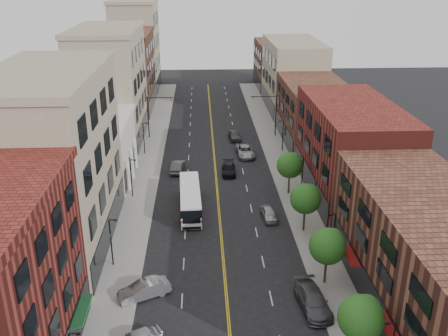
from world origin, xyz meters
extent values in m
plane|color=black|center=(0.00, 0.00, 0.00)|extent=(220.00, 220.00, 0.00)
cube|color=gray|center=(-10.00, 35.00, 0.07)|extent=(4.00, 110.00, 0.15)
cube|color=gray|center=(10.00, 35.00, 0.07)|extent=(4.00, 110.00, 0.15)
cube|color=gray|center=(-17.00, 13.00, 9.00)|extent=(10.00, 22.00, 18.00)
cube|color=silver|center=(-17.00, 31.00, 4.00)|extent=(10.00, 14.00, 8.00)
cube|color=gray|center=(-17.00, 48.00, 9.00)|extent=(10.00, 20.00, 18.00)
cube|color=#592E23|center=(-17.00, 68.00, 7.50)|extent=(10.00, 20.00, 15.00)
cube|color=gray|center=(-17.00, 86.00, 10.00)|extent=(10.00, 16.00, 20.00)
cube|color=#592E23|center=(17.00, 0.00, 5.00)|extent=(10.00, 26.00, 10.00)
cube|color=maroon|center=(17.00, 24.00, 6.00)|extent=(10.00, 22.00, 12.00)
cube|color=#592E23|center=(17.00, 45.00, 5.00)|extent=(10.00, 20.00, 10.00)
cube|color=gray|center=(17.00, 66.00, 7.00)|extent=(10.00, 22.00, 14.00)
cube|color=#592E23|center=(17.00, 86.00, 5.50)|extent=(10.00, 18.00, 11.00)
sphere|color=#20611B|center=(9.30, -6.00, 4.04)|extent=(3.40, 3.40, 3.40)
sphere|color=#20611B|center=(9.80, -5.60, 4.55)|extent=(2.04, 2.04, 2.04)
cylinder|color=black|center=(9.30, 4.00, 1.40)|extent=(0.22, 0.22, 2.50)
sphere|color=#20611B|center=(9.30, 4.00, 4.04)|extent=(3.40, 3.40, 3.40)
sphere|color=#20611B|center=(9.80, 4.40, 4.55)|extent=(2.04, 2.04, 2.04)
cylinder|color=black|center=(9.30, 14.00, 1.40)|extent=(0.22, 0.22, 2.50)
sphere|color=#20611B|center=(9.30, 14.00, 4.04)|extent=(3.40, 3.40, 3.40)
sphere|color=#20611B|center=(9.80, 14.40, 4.55)|extent=(2.04, 2.04, 2.04)
cylinder|color=black|center=(9.30, 24.00, 1.40)|extent=(0.22, 0.22, 2.50)
sphere|color=#20611B|center=(9.30, 24.00, 4.04)|extent=(3.40, 3.40, 3.40)
sphere|color=#20611B|center=(9.80, 24.40, 4.55)|extent=(2.04, 2.04, 2.04)
cylinder|color=black|center=(-10.65, -8.00, 5.15)|extent=(0.70, 0.10, 0.10)
cube|color=black|center=(-10.40, -8.00, 5.10)|extent=(0.28, 0.14, 0.14)
cylinder|color=black|center=(-11.00, 8.00, 2.65)|extent=(0.14, 0.14, 5.00)
cylinder|color=black|center=(-10.65, 8.00, 5.15)|extent=(0.70, 0.10, 0.10)
cube|color=black|center=(-10.40, 8.00, 5.10)|extent=(0.28, 0.14, 0.14)
cube|color=#19592D|center=(-11.00, 8.00, 3.55)|extent=(0.04, 0.55, 0.35)
cylinder|color=black|center=(-11.00, 24.00, 2.65)|extent=(0.14, 0.14, 5.00)
cylinder|color=black|center=(-10.65, 24.00, 5.15)|extent=(0.70, 0.10, 0.10)
cube|color=black|center=(-10.40, 24.00, 5.10)|extent=(0.28, 0.14, 0.14)
cube|color=#19592D|center=(-11.00, 24.00, 3.55)|extent=(0.04, 0.55, 0.35)
cylinder|color=black|center=(-11.00, 40.00, 2.65)|extent=(0.14, 0.14, 5.00)
cylinder|color=black|center=(-10.65, 40.00, 5.15)|extent=(0.70, 0.10, 0.10)
cube|color=black|center=(-10.40, 40.00, 5.10)|extent=(0.28, 0.14, 0.14)
cube|color=#19592D|center=(-11.00, 40.00, 3.55)|extent=(0.04, 0.55, 0.35)
cylinder|color=black|center=(10.65, -8.00, 5.15)|extent=(0.70, 0.10, 0.10)
cube|color=black|center=(10.40, -8.00, 5.10)|extent=(0.28, 0.14, 0.14)
cylinder|color=black|center=(11.00, 8.00, 2.65)|extent=(0.14, 0.14, 5.00)
cylinder|color=black|center=(10.65, 8.00, 5.15)|extent=(0.70, 0.10, 0.10)
cube|color=black|center=(10.40, 8.00, 5.10)|extent=(0.28, 0.14, 0.14)
cube|color=#19592D|center=(11.00, 8.00, 3.55)|extent=(0.04, 0.55, 0.35)
cylinder|color=black|center=(11.00, 24.00, 2.65)|extent=(0.14, 0.14, 5.00)
cylinder|color=black|center=(10.65, 24.00, 5.15)|extent=(0.70, 0.10, 0.10)
cube|color=black|center=(10.40, 24.00, 5.10)|extent=(0.28, 0.14, 0.14)
cube|color=#19592D|center=(11.00, 24.00, 3.55)|extent=(0.04, 0.55, 0.35)
cylinder|color=black|center=(11.00, 40.00, 2.65)|extent=(0.14, 0.14, 5.00)
cylinder|color=black|center=(10.65, 40.00, 5.15)|extent=(0.70, 0.10, 0.10)
cube|color=black|center=(10.40, 40.00, 5.10)|extent=(0.28, 0.14, 0.14)
cube|color=#19592D|center=(11.00, 40.00, 3.55)|extent=(0.04, 0.55, 0.35)
cylinder|color=black|center=(-11.00, 48.00, 3.75)|extent=(0.18, 0.18, 7.20)
cylinder|color=black|center=(-8.80, 48.00, 7.15)|extent=(4.40, 0.12, 0.12)
imported|color=black|center=(-7.00, 48.00, 6.75)|extent=(0.15, 0.18, 0.90)
cylinder|color=black|center=(11.00, 48.00, 3.75)|extent=(0.18, 0.18, 7.20)
cylinder|color=black|center=(8.80, 48.00, 7.15)|extent=(4.40, 0.12, 0.12)
imported|color=black|center=(7.00, 48.00, 6.75)|extent=(0.15, 0.18, 0.90)
cube|color=silver|center=(-3.48, 20.03, 1.49)|extent=(2.79, 10.94, 2.62)
cube|color=black|center=(-3.48, 20.03, 2.12)|extent=(2.82, 10.97, 0.95)
cube|color=red|center=(-3.48, 20.03, 1.22)|extent=(2.82, 10.97, 0.20)
cube|color=black|center=(-3.26, 14.59, 1.72)|extent=(1.99, 0.14, 1.45)
cylinder|color=black|center=(-4.53, 16.36, 0.43)|extent=(0.29, 0.88, 0.87)
cylinder|color=black|center=(-2.14, 16.46, 0.43)|extent=(0.29, 0.88, 0.87)
cylinder|color=black|center=(-4.82, 23.59, 0.43)|extent=(0.29, 0.88, 0.87)
cylinder|color=black|center=(-2.43, 23.69, 0.43)|extent=(0.29, 0.88, 0.87)
imported|color=#ABADB3|center=(-7.40, 2.77, 0.78)|extent=(4.95, 3.52, 1.55)
imported|color=#48474B|center=(7.40, 0.38, 0.81)|extent=(2.85, 5.82, 1.63)
imported|color=#999BA0|center=(5.80, 17.21, 0.66)|extent=(1.96, 4.04, 1.33)
imported|color=#424246|center=(-5.50, 32.45, 0.76)|extent=(2.14, 4.79, 1.53)
imported|color=black|center=(1.88, 31.23, 0.68)|extent=(2.05, 4.76, 1.37)
imported|color=#999AA0|center=(4.89, 38.40, 0.77)|extent=(2.87, 5.68, 1.54)
imported|color=#424246|center=(3.74, 46.46, 0.77)|extent=(2.24, 4.69, 1.54)
camera|label=1|loc=(-2.06, -34.89, 27.65)|focal=40.00mm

